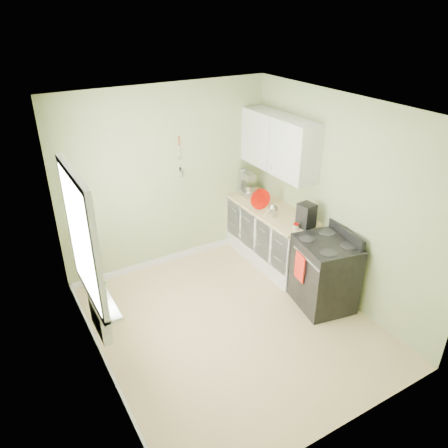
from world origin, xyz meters
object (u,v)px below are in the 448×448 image
kettle (272,211)px  stove (324,273)px  stand_mixer (247,184)px  coffee_maker (306,216)px

kettle → stove: bearing=-81.7°
stove → stand_mixer: 1.96m
coffee_maker → stove: bearing=-97.1°
stove → kettle: 1.14m
kettle → coffee_maker: coffee_maker is taller
stove → stand_mixer: stand_mixer is taller
stove → stand_mixer: bearing=90.5°
stand_mixer → coffee_maker: bearing=-86.6°
stand_mixer → coffee_maker: size_ratio=1.21×
stand_mixer → kettle: size_ratio=2.21×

